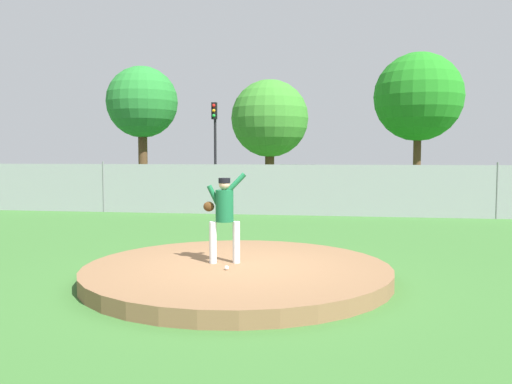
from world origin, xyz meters
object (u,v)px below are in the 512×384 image
Objects in this scene: parked_car_burgundy at (369,187)px; traffic_cone_orange at (241,203)px; pitcher_youth at (224,211)px; parked_car_teal at (134,184)px; parked_car_white at (297,185)px; baseball at (227,268)px; parked_car_slate at (481,188)px; parked_car_silver at (203,186)px; traffic_light_near at (215,132)px.

parked_car_burgundy is 7.98× the size of traffic_cone_orange.
pitcher_youth reaches higher than parked_car_teal.
pitcher_youth is 14.80m from parked_car_white.
baseball is 0.02× the size of parked_car_slate.
parked_car_silver is (-4.26, -0.75, -0.07)m from parked_car_white.
parked_car_slate is 0.99× the size of parked_car_white.
parked_car_slate is (4.76, 0.42, 0.01)m from parked_car_burgundy.
baseball is at bearing -90.14° from parked_car_white.
parked_car_slate is 0.90× the size of traffic_light_near.
parked_car_slate is at bearing 2.64° from parked_car_silver.
parked_car_white reaches higher than parked_car_teal.
parked_car_silver reaches higher than traffic_cone_orange.
parked_car_burgundy is (3.36, 14.17, -0.42)m from pitcher_youth.
parked_car_burgundy reaches higher than parked_car_silver.
traffic_light_near reaches higher than parked_car_teal.
parked_car_slate is at bearing 62.30° from baseball.
traffic_cone_orange is at bearing 99.31° from baseball.
parked_car_teal is at bearing 151.61° from traffic_cone_orange.
parked_car_white is 3.95m from traffic_cone_orange.
baseball is at bearing -117.70° from parked_car_slate.
parked_car_white is at bearing 168.97° from parked_car_burgundy.
parked_car_white is at bearing 10.03° from parked_car_silver.
traffic_cone_orange is at bearing -120.79° from parked_car_white.
parked_car_silver is (-4.06, 14.04, -0.44)m from pitcher_youth.
parked_car_white is at bearing 59.21° from traffic_cone_orange.
parked_car_silver reaches higher than baseball.
pitcher_youth is at bearing -76.27° from traffic_light_near.
parked_car_teal reaches higher than parked_car_burgundy.
traffic_cone_orange is at bearing -162.30° from parked_car_slate.
pitcher_youth is 1.07m from baseball.
parked_car_white is (-3.16, 0.62, 0.05)m from parked_car_burgundy.
parked_car_slate is (15.62, 0.08, -0.02)m from parked_car_teal.
pitcher_youth reaches higher than baseball.
parked_car_teal is at bearing 117.34° from pitcher_youth.
pitcher_youth is 16.34m from parked_car_teal.
traffic_light_near is at bearing 149.73° from parked_car_burgundy.
pitcher_youth reaches higher than traffic_cone_orange.
parked_car_burgundy is at bearing -11.03° from parked_car_white.
traffic_light_near reaches higher than baseball.
parked_car_teal is at bearing 172.14° from parked_car_silver.
parked_car_white is 0.90× the size of traffic_light_near.
parked_car_white reaches higher than baseball.
parked_car_slate is 7.92m from parked_car_white.
parked_car_slate is at bearing 60.92° from pitcher_youth.
parked_car_white is 0.97× the size of parked_car_silver.
parked_car_slate is at bearing 0.31° from parked_car_teal.
parked_car_slate is (7.96, 15.15, 0.49)m from baseball.
parked_car_teal is 7.71m from parked_car_white.
pitcher_youth is 22.05× the size of baseball.
parked_car_burgundy is at bearing -174.91° from parked_car_slate.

